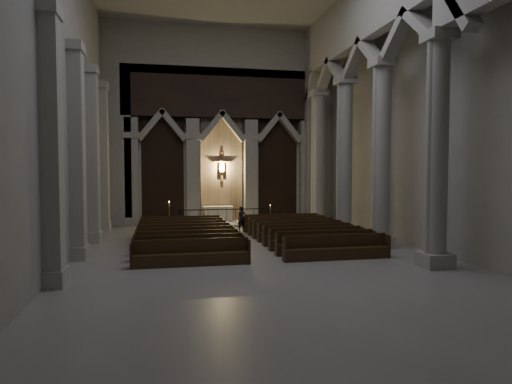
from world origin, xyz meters
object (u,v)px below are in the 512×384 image
Objects in this scene: altar_rail at (227,215)px; candle_stand_right at (270,221)px; altar at (218,214)px; candle_stand_left at (169,222)px; worshipper at (242,219)px; pews at (246,238)px.

candle_stand_right reaches higher than altar_rail.
candle_stand_right is at bearing -41.11° from altar.
altar is 1.17× the size of candle_stand_left.
candle_stand_right is (5.70, -0.46, -0.07)m from candle_stand_left.
worshipper reaches higher than altar_rail.
candle_stand_left is 1.14× the size of worshipper.
candle_stand_right is at bearing -4.62° from candle_stand_left.
candle_stand_left reaches higher than pews.
altar is 1.39× the size of candle_stand_right.
altar is 3.63m from candle_stand_right.
candle_stand_right is 5.98m from pews.
worshipper reaches higher than candle_stand_right.
candle_stand_right reaches higher than pews.
worshipper reaches higher than pews.
altar is at bearing 101.27° from altar_rail.
candle_stand_left reaches higher than candle_stand_right.
altar_rail is 4.19× the size of candle_stand_right.
altar is 3.54m from candle_stand_left.
pews is 7.01× the size of worshipper.
pews is (0.31, -7.85, -0.32)m from altar.
altar reaches higher than pews.
candle_stand_left is at bearing -147.08° from altar.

